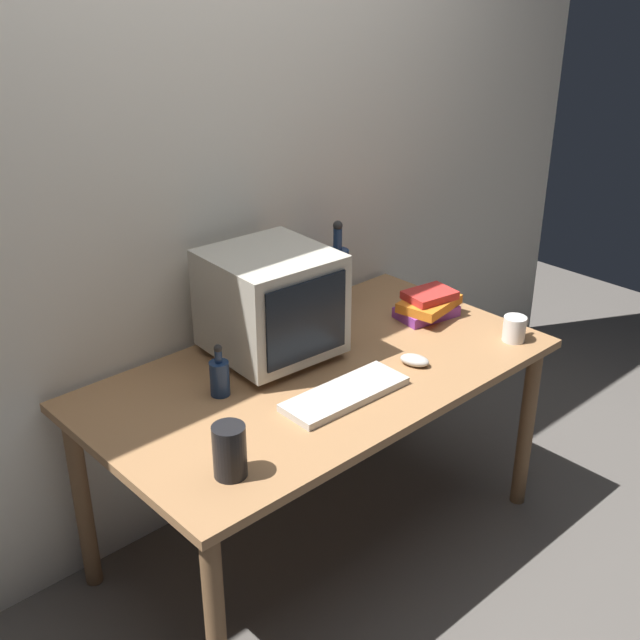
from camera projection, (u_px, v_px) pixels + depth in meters
name	position (u px, v px, depth m)	size (l,w,h in m)	color
ground_plane	(320.00, 537.00, 2.94)	(6.00, 6.00, 0.00)	#56514C
back_wall	(223.00, 178.00, 2.72)	(4.00, 0.08, 2.50)	silver
desk	(320.00, 390.00, 2.67)	(1.55, 0.85, 0.70)	#9E7047
crt_monitor	(271.00, 303.00, 2.64)	(0.40, 0.41, 0.37)	#B2AD9E
keyboard	(345.00, 394.00, 2.47)	(0.42, 0.15, 0.02)	beige
computer_mouse	(415.00, 360.00, 2.65)	(0.06, 0.10, 0.04)	beige
bottle_tall	(337.00, 277.00, 3.00)	(0.09, 0.09, 0.36)	navy
bottle_short	(220.00, 376.00, 2.46)	(0.06, 0.06, 0.17)	navy
book_stack	(428.00, 305.00, 2.98)	(0.25, 0.19, 0.10)	#843893
mug	(515.00, 328.00, 2.81)	(0.12, 0.08, 0.09)	white
metal_canister	(230.00, 451.00, 2.08)	(0.09, 0.09, 0.15)	black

